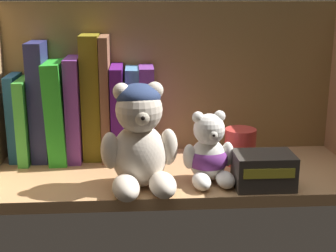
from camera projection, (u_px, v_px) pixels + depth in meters
The scene contains 16 objects.
shelf_board at pixel (175, 176), 88.38cm from camera, with size 64.74×24.97×2.00cm, color tan.
shelf_back_panel at pixel (171, 83), 97.05cm from camera, with size 67.14×1.20×31.57cm, color olive.
book_0 at pixel (17, 116), 93.44cm from camera, with size 1.87×9.96×16.36cm, color navy.
book_1 at pixel (28, 117), 93.65cm from camera, with size 1.90×14.13×15.78cm, color green.
book_2 at pixel (41, 100), 92.93cm from camera, with size 2.98×10.80×22.45cm, color navy.
book_3 at pixel (59, 109), 93.61cm from camera, with size 3.27×14.50×18.87cm, color green.
book_4 at pixel (76, 107), 93.72cm from camera, with size 2.56×12.57×19.57cm, color #793797.
book_5 at pixel (92, 97), 93.38cm from camera, with size 3.43×9.44×23.67cm, color olive.
book_6 at pixel (106, 97), 93.57cm from camera, with size 1.61×12.59×23.51cm, color brown.
book_7 at pixel (118, 110), 94.43cm from camera, with size 2.22×14.57×18.01cm, color #50146D.
book_8 at pixel (132, 112), 94.67cm from camera, with size 2.57×9.66×17.47cm, color teal.
book_9 at pixel (147, 111), 94.82cm from camera, with size 2.77×9.74×17.69cm, color #6E318A.
teddy_bear_larger at pixel (140, 139), 78.23cm from camera, with size 12.94×13.36×17.49cm.
teddy_bear_smaller at pixel (209, 155), 81.79cm from camera, with size 9.05×9.60×12.25cm.
pillar_candle at pixel (240, 146), 90.71cm from camera, with size 5.80×5.80×6.78cm, color #C63833.
small_product_box at pixel (264, 170), 80.04cm from camera, with size 9.71×6.95×5.74cm.
Camera 1 is at (-6.71, -82.56, 33.15)cm, focal length 51.97 mm.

